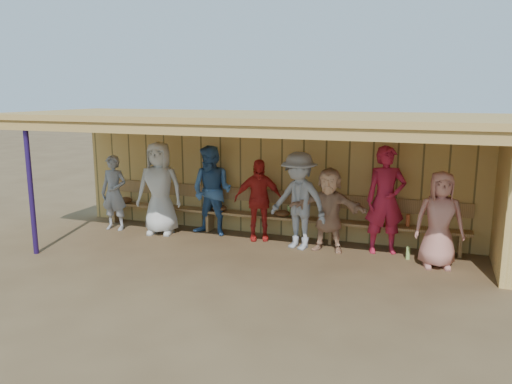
% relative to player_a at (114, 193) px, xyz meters
% --- Properties ---
extents(ground, '(90.00, 90.00, 0.00)m').
position_rel_player_a_xyz_m(ground, '(3.22, -0.47, -0.79)').
color(ground, brown).
rests_on(ground, ground).
extents(player_a, '(0.60, 0.41, 1.58)m').
position_rel_player_a_xyz_m(player_a, '(0.00, 0.00, 0.00)').
color(player_a, gray).
rests_on(player_a, ground).
extents(player_b, '(1.03, 0.78, 1.90)m').
position_rel_player_a_xyz_m(player_b, '(1.07, 0.06, 0.16)').
color(player_b, silver).
rests_on(player_b, ground).
extents(player_c, '(0.94, 0.77, 1.82)m').
position_rel_player_a_xyz_m(player_c, '(2.11, 0.33, 0.12)').
color(player_c, '#38629A').
rests_on(player_c, ground).
extents(player_d, '(1.02, 0.72, 1.60)m').
position_rel_player_a_xyz_m(player_d, '(3.10, 0.34, 0.01)').
color(player_d, red).
rests_on(player_d, ground).
extents(player_e, '(1.32, 1.00, 1.81)m').
position_rel_player_a_xyz_m(player_e, '(3.99, 0.06, 0.11)').
color(player_e, '#93959B').
rests_on(player_e, ground).
extents(player_f, '(1.44, 0.48, 1.54)m').
position_rel_player_a_xyz_m(player_f, '(4.54, 0.11, -0.02)').
color(player_f, tan).
rests_on(player_f, ground).
extents(player_g, '(0.82, 0.66, 1.94)m').
position_rel_player_a_xyz_m(player_g, '(5.52, 0.34, 0.18)').
color(player_g, '#A91B35').
rests_on(player_g, ground).
extents(player_h, '(0.87, 0.65, 1.62)m').
position_rel_player_a_xyz_m(player_h, '(6.44, -0.15, 0.02)').
color(player_h, tan).
rests_on(player_h, ground).
extents(dugout_structure, '(8.80, 3.20, 2.50)m').
position_rel_player_a_xyz_m(dugout_structure, '(3.61, 0.22, 0.90)').
color(dugout_structure, tan).
rests_on(dugout_structure, ground).
extents(bench, '(7.60, 0.34, 0.93)m').
position_rel_player_a_xyz_m(bench, '(3.22, 0.65, -0.26)').
color(bench, '#A17745').
rests_on(bench, ground).
extents(dugout_equipment, '(6.84, 0.62, 0.80)m').
position_rel_player_a_xyz_m(dugout_equipment, '(2.67, 0.52, -0.30)').
color(dugout_equipment, gold).
rests_on(dugout_equipment, ground).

